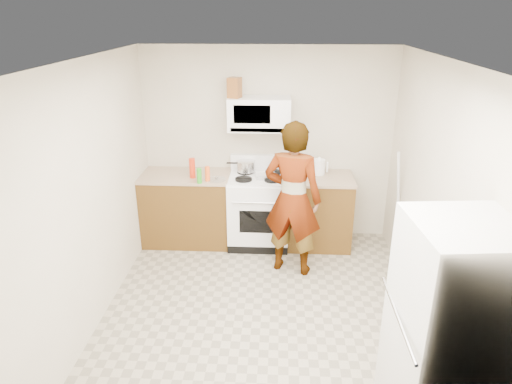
# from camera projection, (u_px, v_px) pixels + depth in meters

# --- Properties ---
(floor) EXTENTS (3.60, 3.60, 0.00)m
(floor) POSITION_uv_depth(u_px,v_px,m) (262.00, 310.00, 4.72)
(floor) COLOR gray
(floor) RESTS_ON ground
(back_wall) EXTENTS (3.20, 0.02, 2.50)m
(back_wall) POSITION_uv_depth(u_px,v_px,m) (268.00, 145.00, 5.91)
(back_wall) COLOR beige
(back_wall) RESTS_ON floor
(right_wall) EXTENTS (0.02, 3.60, 2.50)m
(right_wall) POSITION_uv_depth(u_px,v_px,m) (435.00, 202.00, 4.17)
(right_wall) COLOR beige
(right_wall) RESTS_ON floor
(cabinet_left) EXTENTS (1.12, 0.62, 0.90)m
(cabinet_left) POSITION_uv_depth(u_px,v_px,m) (187.00, 209.00, 5.98)
(cabinet_left) COLOR #553D14
(cabinet_left) RESTS_ON floor
(counter_left) EXTENTS (1.14, 0.64, 0.03)m
(counter_left) POSITION_uv_depth(u_px,v_px,m) (185.00, 176.00, 5.81)
(counter_left) COLOR #9E876B
(counter_left) RESTS_ON cabinet_left
(cabinet_right) EXTENTS (0.80, 0.62, 0.90)m
(cabinet_right) POSITION_uv_depth(u_px,v_px,m) (319.00, 212.00, 5.90)
(cabinet_right) COLOR #553D14
(cabinet_right) RESTS_ON floor
(counter_right) EXTENTS (0.82, 0.64, 0.03)m
(counter_right) POSITION_uv_depth(u_px,v_px,m) (321.00, 178.00, 5.72)
(counter_right) COLOR #9E876B
(counter_right) RESTS_ON cabinet_right
(gas_range) EXTENTS (0.76, 0.65, 1.13)m
(gas_range) POSITION_uv_depth(u_px,v_px,m) (259.00, 209.00, 5.91)
(gas_range) COLOR white
(gas_range) RESTS_ON floor
(microwave) EXTENTS (0.76, 0.38, 0.40)m
(microwave) POSITION_uv_depth(u_px,v_px,m) (259.00, 114.00, 5.58)
(microwave) COLOR white
(microwave) RESTS_ON back_wall
(person) EXTENTS (0.75, 0.59, 1.81)m
(person) POSITION_uv_depth(u_px,v_px,m) (293.00, 199.00, 5.12)
(person) COLOR tan
(person) RESTS_ON floor
(fridge) EXTENTS (0.76, 0.76, 1.70)m
(fridge) POSITION_uv_depth(u_px,v_px,m) (451.00, 339.00, 3.03)
(fridge) COLOR beige
(fridge) RESTS_ON floor
(kettle) EXTENTS (0.19, 0.19, 0.19)m
(kettle) POSITION_uv_depth(u_px,v_px,m) (319.00, 167.00, 5.78)
(kettle) COLOR white
(kettle) RESTS_ON counter_right
(jug) EXTENTS (0.18, 0.18, 0.24)m
(jug) POSITION_uv_depth(u_px,v_px,m) (234.00, 88.00, 5.43)
(jug) COLOR brown
(jug) RESTS_ON microwave
(saucepan) EXTENTS (0.29, 0.29, 0.13)m
(saucepan) POSITION_uv_depth(u_px,v_px,m) (246.00, 166.00, 5.85)
(saucepan) COLOR silver
(saucepan) RESTS_ON gas_range
(tray) EXTENTS (0.28, 0.20, 0.05)m
(tray) POSITION_uv_depth(u_px,v_px,m) (266.00, 176.00, 5.68)
(tray) COLOR white
(tray) RESTS_ON gas_range
(bottle_spray) EXTENTS (0.08, 0.08, 0.25)m
(bottle_spray) POSITION_uv_depth(u_px,v_px,m) (192.00, 168.00, 5.65)
(bottle_spray) COLOR red
(bottle_spray) RESTS_ON counter_left
(bottle_hot_sauce) EXTENTS (0.06, 0.06, 0.18)m
(bottle_hot_sauce) POSITION_uv_depth(u_px,v_px,m) (207.00, 174.00, 5.55)
(bottle_hot_sauce) COLOR #FE5C1C
(bottle_hot_sauce) RESTS_ON counter_left
(bottle_green_cap) EXTENTS (0.06, 0.06, 0.19)m
(bottle_green_cap) POSITION_uv_depth(u_px,v_px,m) (199.00, 176.00, 5.48)
(bottle_green_cap) COLOR #2A9B1C
(bottle_green_cap) RESTS_ON counter_left
(pot_lid) EXTENTS (0.25, 0.25, 0.01)m
(pot_lid) POSITION_uv_depth(u_px,v_px,m) (217.00, 179.00, 5.61)
(pot_lid) COLOR silver
(pot_lid) RESTS_ON counter_left
(broom) EXTENTS (0.23, 0.23, 1.41)m
(broom) POSITION_uv_depth(u_px,v_px,m) (398.00, 206.00, 5.42)
(broom) COLOR silver
(broom) RESTS_ON floor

